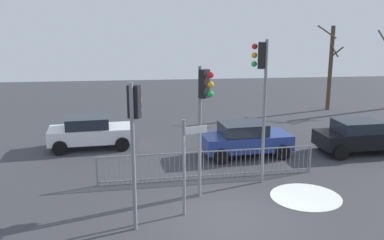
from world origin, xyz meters
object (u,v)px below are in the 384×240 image
Objects in this scene: direction_sign_post at (186,162)px; car_blue_far at (245,139)px; traffic_light_foreground_left at (134,123)px; car_white_mid at (90,132)px; bare_tree_left at (330,67)px; car_black_near at (359,136)px; traffic_light_rear_left at (262,80)px; traffic_light_mid_left at (204,103)px.

car_blue_far is at bearing 43.21° from direction_sign_post.
traffic_light_foreground_left is 1.07× the size of car_blue_far.
bare_tree_left reaches higher than car_white_mid.
bare_tree_left reaches higher than car_black_near.
direction_sign_post is 8.31m from car_white_mid.
traffic_light_foreground_left is at bearing -129.55° from bare_tree_left.
traffic_light_rear_left reaches higher than car_black_near.
traffic_light_foreground_left reaches higher than car_black_near.
car_white_mid is 12.12m from car_black_near.
car_blue_far is 0.73× the size of bare_tree_left.
traffic_light_rear_left is (2.20, 1.16, 0.54)m from traffic_light_mid_left.
traffic_light_foreground_left is at bearing -151.99° from car_black_near.
car_black_near is (5.14, -0.15, 0.00)m from car_blue_far.
direction_sign_post is 0.76× the size of car_blue_far.
traffic_light_mid_left is 8.95m from car_black_near.
traffic_light_foreground_left is (-2.16, -1.85, -0.13)m from traffic_light_mid_left.
traffic_light_mid_left is 5.45m from car_blue_far.
bare_tree_left is (12.28, 14.88, -0.27)m from traffic_light_foreground_left.
car_blue_far and car_white_mid have the same top height.
traffic_light_mid_left is at bearing -127.84° from bare_tree_left.
traffic_light_mid_left is 1.13× the size of car_black_near.
traffic_light_mid_left is at bearing -60.26° from car_white_mid.
traffic_light_foreground_left is 19.30m from bare_tree_left.
car_white_mid is at bearing 157.94° from car_blue_far.
traffic_light_rear_left is at bearing 22.54° from direction_sign_post.
car_white_mid is 16.13m from bare_tree_left.
direction_sign_post is at bearing -150.73° from car_black_near.
bare_tree_left reaches higher than traffic_light_foreground_left.
traffic_light_rear_left reaches higher than car_white_mid.
car_white_mid is (-3.65, 7.41, -0.91)m from direction_sign_post.
traffic_light_rear_left is 1.32× the size of car_black_near.
traffic_light_mid_left is at bearing 65.19° from traffic_light_foreground_left.
traffic_light_foreground_left reaches higher than car_blue_far.
car_white_mid is at bearing 129.86° from traffic_light_foreground_left.
traffic_light_mid_left is at bearing 43.43° from direction_sign_post.
traffic_light_rear_left reaches higher than traffic_light_mid_left.
traffic_light_rear_left is at bearing -100.21° from car_blue_far.
bare_tree_left is at bearing 36.07° from direction_sign_post.
traffic_light_mid_left is 2.85m from traffic_light_foreground_left.
bare_tree_left is (7.68, 8.82, 2.05)m from car_blue_far.
car_black_near is at bearing 55.90° from traffic_light_foreground_left.
car_black_near is at bearing 15.76° from direction_sign_post.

